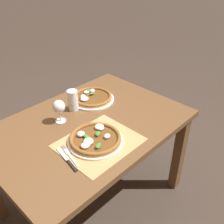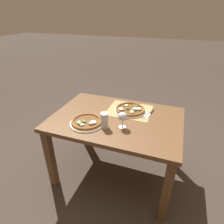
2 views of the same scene
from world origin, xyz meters
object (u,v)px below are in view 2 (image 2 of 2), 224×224
object	(u,v)px
knife	(150,114)
pint_glass	(104,121)
pizza_far	(87,122)
wine_glass	(123,117)
fork	(147,114)
pizza_near	(130,110)

from	to	relation	value
knife	pint_glass	bearing A→B (deg)	46.60
pizza_far	wine_glass	xyz separation A→B (m)	(-0.33, -0.05, 0.09)
fork	pint_glass	bearing A→B (deg)	48.34
knife	pizza_far	bearing A→B (deg)	35.05
pizza_near	pint_glass	size ratio (longest dim) A/B	2.24
pint_glass	knife	world-z (taller)	pint_glass
pizza_near	pizza_far	bearing A→B (deg)	49.41
wine_glass	pizza_near	bearing A→B (deg)	-87.93
pint_glass	knife	bearing A→B (deg)	-133.40
fork	knife	distance (m)	0.03
pint_glass	knife	xyz separation A→B (m)	(-0.35, -0.37, -0.06)
knife	fork	bearing A→B (deg)	19.51
fork	knife	size ratio (longest dim) A/B	0.92
pizza_near	wine_glass	xyz separation A→B (m)	(-0.01, 0.32, 0.08)
pizza_near	fork	size ratio (longest dim) A/B	1.64
pizza_near	fork	bearing A→B (deg)	176.00
wine_glass	knife	bearing A→B (deg)	-121.97
pizza_near	wine_glass	world-z (taller)	wine_glass
pizza_far	knife	world-z (taller)	pizza_far
wine_glass	pint_glass	world-z (taller)	wine_glass
pizza_near	pint_glass	bearing A→B (deg)	69.25
fork	knife	xyz separation A→B (m)	(-0.03, -0.01, 0.00)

